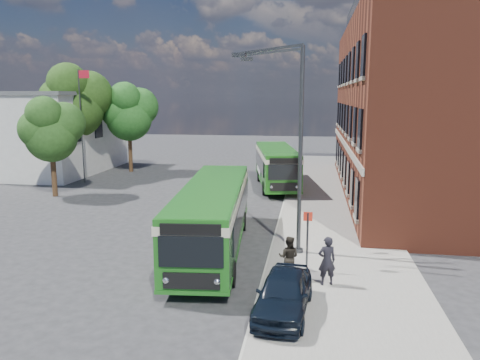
% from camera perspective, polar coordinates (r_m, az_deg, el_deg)
% --- Properties ---
extents(ground, '(120.00, 120.00, 0.00)m').
position_cam_1_polar(ground, '(23.70, -5.51, -6.87)').
color(ground, '#2B2A2D').
rests_on(ground, ground).
extents(pavement, '(6.00, 48.00, 0.15)m').
position_cam_1_polar(pavement, '(30.75, 11.05, -2.89)').
color(pavement, gray).
rests_on(pavement, ground).
extents(kerb_line, '(0.12, 48.00, 0.01)m').
position_cam_1_polar(kerb_line, '(30.78, 5.36, -2.86)').
color(kerb_line, beige).
rests_on(kerb_line, ground).
extents(brick_office, '(12.10, 26.00, 14.20)m').
position_cam_1_polar(brick_office, '(34.94, 22.90, 9.47)').
color(brick_office, maroon).
rests_on(brick_office, ground).
extents(white_building, '(9.40, 13.40, 7.30)m').
position_cam_1_polar(white_building, '(46.55, -21.91, 5.45)').
color(white_building, silver).
rests_on(white_building, ground).
extents(flagpole, '(0.95, 0.10, 9.00)m').
position_cam_1_polar(flagpole, '(39.41, -18.74, 6.77)').
color(flagpole, '#323437').
rests_on(flagpole, ground).
extents(street_lamp, '(2.96, 2.38, 9.00)m').
position_cam_1_polar(street_lamp, '(20.07, 6.35, 3.98)').
color(street_lamp, '#323437').
rests_on(street_lamp, ground).
extents(bus_stop_sign, '(0.35, 0.08, 2.52)m').
position_cam_1_polar(bus_stop_sign, '(18.55, 8.22, -6.94)').
color(bus_stop_sign, '#323437').
rests_on(bus_stop_sign, ground).
extents(bus_front, '(3.63, 12.26, 3.02)m').
position_cam_1_polar(bus_front, '(21.18, -3.31, -3.78)').
color(bus_front, '#1D631A').
rests_on(bus_front, ground).
extents(bus_rear, '(4.34, 10.44, 3.02)m').
position_cam_1_polar(bus_rear, '(36.16, 4.47, 2.06)').
color(bus_rear, '#1B6316').
rests_on(bus_rear, ground).
extents(parked_car, '(1.93, 4.09, 1.35)m').
position_cam_1_polar(parked_car, '(15.24, 5.35, -13.53)').
color(parked_car, black).
rests_on(parked_car, pavement).
extents(pedestrian_a, '(0.76, 0.61, 1.82)m').
position_cam_1_polar(pedestrian_a, '(17.48, 10.55, -9.66)').
color(pedestrian_a, black).
rests_on(pedestrian_a, pavement).
extents(pedestrian_b, '(0.88, 0.74, 1.64)m').
position_cam_1_polar(pedestrian_b, '(17.90, 5.96, -9.36)').
color(pedestrian_b, black).
rests_on(pedestrian_b, pavement).
extents(tree_left, '(4.11, 3.91, 6.95)m').
position_cam_1_polar(tree_left, '(34.67, -22.05, 5.78)').
color(tree_left, '#362513').
rests_on(tree_left, ground).
extents(tree_mid, '(5.72, 5.44, 9.66)m').
position_cam_1_polar(tree_mid, '(42.77, -19.49, 9.13)').
color(tree_mid, '#362513').
rests_on(tree_mid, ground).
extents(tree_right, '(4.84, 4.61, 8.18)m').
position_cam_1_polar(tree_right, '(44.10, -13.37, 8.14)').
color(tree_right, '#362513').
rests_on(tree_right, ground).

